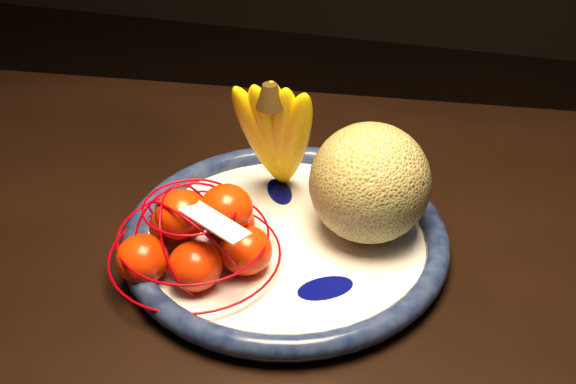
% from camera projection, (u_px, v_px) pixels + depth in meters
% --- Properties ---
extents(dining_table, '(1.53, 1.01, 0.73)m').
position_uv_depth(dining_table, '(234.00, 325.00, 0.82)').
color(dining_table, black).
rests_on(dining_table, ground).
extents(fruit_bowl, '(0.36, 0.36, 0.03)m').
position_uv_depth(fruit_bowl, '(286.00, 238.00, 0.80)').
color(fruit_bowl, white).
rests_on(fruit_bowl, dining_table).
extents(cantaloupe, '(0.13, 0.13, 0.13)m').
position_uv_depth(cantaloupe, '(370.00, 183.00, 0.78)').
color(cantaloupe, olive).
rests_on(cantaloupe, fruit_bowl).
extents(banana_bunch, '(0.12, 0.11, 0.18)m').
position_uv_depth(banana_bunch, '(277.00, 131.00, 0.82)').
color(banana_bunch, '#FFD902').
rests_on(banana_bunch, fruit_bowl).
extents(mandarin_bag, '(0.22, 0.22, 0.12)m').
position_uv_depth(mandarin_bag, '(198.00, 236.00, 0.75)').
color(mandarin_bag, '#E92900').
rests_on(mandarin_bag, fruit_bowl).
extents(price_tag, '(0.08, 0.05, 0.01)m').
position_uv_depth(price_tag, '(215.00, 222.00, 0.70)').
color(price_tag, white).
rests_on(price_tag, mandarin_bag).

